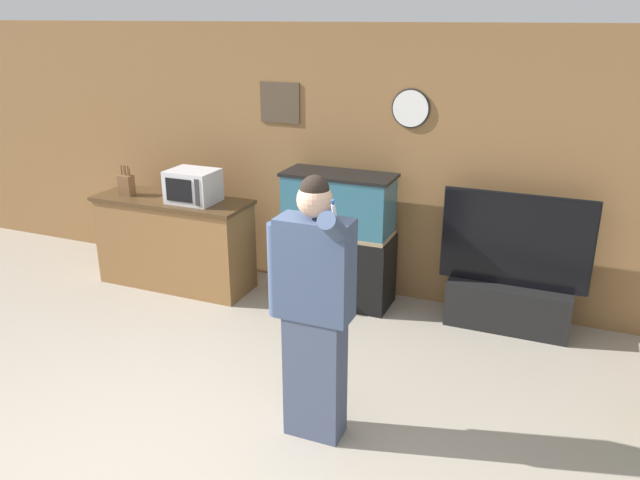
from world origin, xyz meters
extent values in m
plane|color=gray|center=(0.00, 0.00, 0.00)|extent=(18.00, 18.00, 0.00)
cube|color=olive|center=(0.00, 3.14, 1.30)|extent=(10.00, 0.06, 2.60)
cube|color=#4C3D2D|center=(-0.66, 3.10, 1.85)|extent=(0.42, 0.02, 0.39)
cylinder|color=white|center=(0.66, 3.09, 1.86)|extent=(0.33, 0.03, 0.33)
cylinder|color=black|center=(0.66, 3.10, 1.86)|extent=(0.35, 0.01, 0.35)
cube|color=brown|center=(-1.59, 2.49, 0.45)|extent=(1.58, 0.54, 0.89)
cube|color=#48321C|center=(-1.59, 2.49, 0.91)|extent=(1.62, 0.58, 0.03)
cube|color=silver|center=(-1.32, 2.48, 1.09)|extent=(0.46, 0.37, 0.32)
cube|color=black|center=(-1.35, 2.29, 1.09)|extent=(0.29, 0.01, 0.22)
cube|color=#2D2D33|center=(-1.15, 2.29, 1.09)|extent=(0.05, 0.01, 0.26)
cube|color=brown|center=(-2.09, 2.43, 1.03)|extent=(0.14, 0.10, 0.20)
cylinder|color=brown|center=(-2.14, 2.44, 1.18)|extent=(0.02, 0.02, 0.10)
cylinder|color=brown|center=(-2.09, 2.44, 1.18)|extent=(0.02, 0.02, 0.10)
cylinder|color=brown|center=(-2.04, 2.44, 1.17)|extent=(0.02, 0.02, 0.08)
cylinder|color=brown|center=(-2.14, 2.48, 1.18)|extent=(0.02, 0.02, 0.09)
cylinder|color=brown|center=(-2.09, 2.48, 1.18)|extent=(0.02, 0.02, 0.09)
cube|color=black|center=(0.09, 2.77, 0.35)|extent=(1.05, 0.45, 0.69)
cube|color=#937F5B|center=(0.09, 2.77, 0.71)|extent=(1.02, 0.44, 0.04)
cube|color=#285B70|center=(0.09, 2.77, 0.99)|extent=(1.01, 0.43, 0.57)
cube|color=black|center=(0.09, 2.77, 1.27)|extent=(1.05, 0.45, 0.03)
cube|color=black|center=(1.70, 2.84, 0.21)|extent=(1.07, 0.40, 0.41)
cube|color=black|center=(1.70, 2.84, 0.82)|extent=(1.25, 0.05, 0.81)
cube|color=black|center=(1.70, 2.87, 0.82)|extent=(1.28, 0.01, 0.84)
cube|color=#424C66|center=(0.70, 0.78, 0.43)|extent=(0.38, 0.21, 0.87)
cube|color=#3D4C6B|center=(0.70, 0.78, 1.19)|extent=(0.47, 0.23, 0.65)
sphere|color=tan|center=(0.70, 0.78, 1.63)|extent=(0.22, 0.22, 0.22)
sphere|color=black|center=(0.70, 0.78, 1.69)|extent=(0.18, 0.18, 0.18)
cylinder|color=#3D4C6B|center=(0.45, 0.78, 1.15)|extent=(0.12, 0.12, 0.62)
cylinder|color=#3D4C6B|center=(0.89, 0.64, 1.52)|extent=(0.11, 0.34, 0.28)
cylinder|color=white|center=(0.89, 0.62, 1.62)|extent=(0.02, 0.06, 0.11)
cylinder|color=#2856B2|center=(0.89, 0.60, 1.68)|extent=(0.02, 0.03, 0.05)
camera|label=1|loc=(2.10, -2.47, 2.66)|focal=35.00mm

